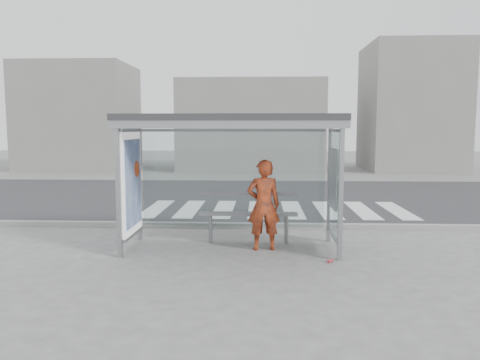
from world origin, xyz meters
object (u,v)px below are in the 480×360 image
(bench, at_px, (248,214))
(soda_can, at_px, (330,261))
(bus_shelter, at_px, (212,148))
(person, at_px, (264,205))

(bench, height_order, soda_can, bench)
(bus_shelter, bearing_deg, soda_can, -23.29)
(person, xyz_separation_m, soda_can, (1.17, -0.84, -0.85))
(bus_shelter, height_order, person, bus_shelter)
(bus_shelter, bearing_deg, person, -5.35)
(person, distance_m, soda_can, 1.68)
(person, distance_m, bench, 0.67)
(bus_shelter, height_order, soda_can, bus_shelter)
(bus_shelter, relative_size, soda_can, 38.15)
(person, height_order, bench, person)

